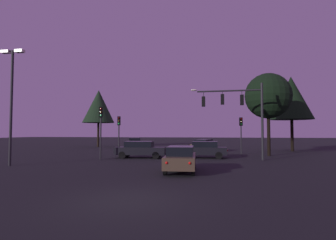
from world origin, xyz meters
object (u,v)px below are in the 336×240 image
(car_nearside_lane, at_px, (181,158))
(tree_center_horizon, at_px, (268,96))
(tree_left_far, at_px, (291,98))
(traffic_light_corner_right, at_px, (241,128))
(traffic_light_median, at_px, (119,128))
(parking_lot_lamp_post, at_px, (12,92))
(car_crossing_right, at_px, (204,149))
(car_crossing_left, at_px, (140,149))
(traffic_signal_mast_arm, at_px, (238,107))
(car_parked_lot, at_px, (134,143))
(traffic_light_corner_left, at_px, (101,122))
(car_far_lane, at_px, (203,146))
(tree_behind_sign, at_px, (99,106))

(car_nearside_lane, distance_m, tree_center_horizon, 14.85)
(tree_center_horizon, bearing_deg, tree_left_far, 59.45)
(tree_left_far, bearing_deg, traffic_light_corner_right, -141.25)
(traffic_light_median, xyz_separation_m, car_nearside_lane, (7.36, -9.61, -2.02))
(parking_lot_lamp_post, xyz_separation_m, tree_center_horizon, (19.57, 10.99, 0.78))
(car_crossing_right, bearing_deg, car_crossing_left, -171.67)
(car_crossing_right, bearing_deg, traffic_signal_mast_arm, -19.14)
(car_parked_lot, bearing_deg, car_crossing_right, -52.38)
(traffic_light_corner_left, distance_m, tree_center_horizon, 16.44)
(parking_lot_lamp_post, bearing_deg, car_parked_lot, 83.30)
(traffic_light_median, height_order, tree_left_far, tree_left_far)
(car_far_lane, relative_size, car_parked_lot, 0.97)
(car_crossing_left, distance_m, tree_behind_sign, 20.97)
(traffic_light_median, relative_size, car_nearside_lane, 0.91)
(traffic_light_corner_left, bearing_deg, car_crossing_right, 19.71)
(traffic_signal_mast_arm, xyz_separation_m, car_far_lane, (-3.26, 7.78, -3.76))
(tree_behind_sign, distance_m, tree_left_far, 28.37)
(traffic_signal_mast_arm, relative_size, traffic_light_corner_left, 1.45)
(traffic_light_corner_left, xyz_separation_m, car_nearside_lane, (7.49, -5.52, -2.40))
(traffic_light_corner_right, height_order, car_nearside_lane, traffic_light_corner_right)
(parking_lot_lamp_post, relative_size, tree_behind_sign, 0.89)
(car_crossing_left, relative_size, car_parked_lot, 1.00)
(car_nearside_lane, distance_m, car_crossing_left, 9.03)
(tree_behind_sign, bearing_deg, parking_lot_lamp_post, -80.26)
(traffic_light_corner_right, distance_m, car_crossing_left, 11.40)
(traffic_light_corner_right, relative_size, parking_lot_lamp_post, 0.48)
(traffic_light_corner_right, relative_size, traffic_light_median, 1.00)
(car_nearside_lane, distance_m, car_parked_lot, 24.43)
(tree_left_far, bearing_deg, car_far_lane, -161.61)
(car_crossing_left, distance_m, tree_left_far, 20.61)
(parking_lot_lamp_post, relative_size, tree_left_far, 0.88)
(traffic_light_corner_left, distance_m, parking_lot_lamp_post, 6.92)
(car_parked_lot, relative_size, tree_behind_sign, 0.52)
(car_parked_lot, bearing_deg, car_far_lane, -34.38)
(car_crossing_right, xyz_separation_m, tree_left_far, (10.58, 10.34, 5.81))
(car_nearside_lane, relative_size, tree_center_horizon, 0.52)
(traffic_signal_mast_arm, relative_size, car_crossing_right, 1.54)
(tree_left_far, distance_m, tree_center_horizon, 8.38)
(traffic_light_corner_right, distance_m, tree_center_horizon, 4.39)
(car_crossing_right, height_order, tree_center_horizon, tree_center_horizon)
(car_crossing_right, bearing_deg, car_far_lane, 92.25)
(car_nearside_lane, xyz_separation_m, tree_center_horizon, (7.46, 11.76, 5.17))
(car_parked_lot, bearing_deg, traffic_signal_mast_arm, -47.45)
(traffic_light_corner_right, xyz_separation_m, car_parked_lot, (-14.56, 8.91, -2.01))
(car_nearside_lane, bearing_deg, traffic_signal_mast_arm, 61.37)
(traffic_light_corner_left, bearing_deg, car_far_lane, 49.62)
(traffic_signal_mast_arm, xyz_separation_m, tree_behind_sign, (-20.29, 16.74, 1.96))
(car_parked_lot, xyz_separation_m, parking_lot_lamp_post, (-2.55, -21.72, 4.39))
(traffic_light_median, distance_m, car_crossing_left, 3.88)
(traffic_light_corner_right, xyz_separation_m, tree_left_far, (6.71, 5.38, 3.80))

